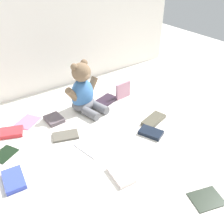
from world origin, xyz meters
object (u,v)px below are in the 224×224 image
Objects in this scene: book_case_0 at (5,154)px; book_case_3 at (27,121)px; book_case_1 at (154,120)px; book_case_2 at (121,174)px; book_case_10 at (54,119)px; book_case_5 at (207,199)px; book_case_8 at (14,180)px; book_case_11 at (106,100)px; teddy_bear at (83,92)px; book_case_4 at (123,90)px; book_case_7 at (10,132)px; book_case_6 at (65,136)px; book_case_9 at (91,146)px; book_case_12 at (151,132)px.

book_case_0 and book_case_3 have the same top height.
book_case_1 is 0.64m from book_case_3.
book_case_2 is 0.49m from book_case_10.
book_case_1 reaches higher than book_case_5.
book_case_1 is 0.70m from book_case_8.
book_case_11 reaches higher than book_case_5.
book_case_1 is 1.09× the size of book_case_11.
book_case_4 is at bearing -20.40° from teddy_bear.
book_case_11 is at bearing -132.06° from book_case_3.
teddy_bear reaches higher than book_case_5.
book_case_2 is at bearing 163.63° from book_case_3.
book_case_5 is at bearing 52.62° from book_case_7.
teddy_bear reaches higher than book_case_8.
book_case_4 is at bearing 62.29° from book_case_11.
book_case_5 is 0.78m from book_case_10.
book_case_4 reaches higher than book_case_7.
book_case_6 is 0.85× the size of book_case_9.
book_case_5 is (-0.18, -0.73, -0.04)m from book_case_4.
book_case_9 is (-0.01, 0.21, -0.00)m from book_case_2.
book_case_8 is 0.67m from book_case_11.
book_case_2 is 0.81× the size of book_case_9.
book_case_0 is at bearing 103.36° from book_case_3.
book_case_2 is (0.34, -0.38, 0.00)m from book_case_0.
book_case_3 is at bearing -115.50° from book_case_11.
book_case_1 is at bearing 85.27° from book_case_7.
book_case_4 is 0.11m from book_case_11.
book_case_1 is at bearing 45.31° from book_case_0.
book_case_8 is at bearing -31.91° from book_case_12.
book_case_5 is 0.96× the size of book_case_7.
book_case_9 is at bearing 63.26° from book_case_7.
teddy_bear is 0.39m from book_case_1.
book_case_3 is 1.07× the size of book_case_12.
book_case_4 reaches higher than book_case_11.
book_case_7 is 0.66m from book_case_12.
book_case_10 is (0.28, 0.28, 0.00)m from book_case_8.
book_case_9 is at bearing 96.46° from book_case_10.
book_case_4 reaches higher than book_case_6.
book_case_7 is 0.40m from book_case_9.
book_case_6 is at bearing 30.93° from book_case_8.
book_case_2 is at bearing 30.72° from book_case_6.
book_case_8 is at bearing -162.73° from teddy_bear.
book_case_4 is at bearing 126.06° from book_case_6.
book_case_2 is at bearing 0.82° from book_case_12.
book_case_1 is 1.26× the size of book_case_5.
book_case_2 is (-0.35, -0.20, -0.00)m from book_case_1.
book_case_8 is (-0.71, -0.27, -0.04)m from book_case_4.
book_case_5 is at bearing -99.90° from teddy_bear.
teddy_bear is at bearing 148.64° from book_case_6.
book_case_1 is 0.40m from book_case_2.
book_case_0 is 0.71m from book_case_1.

